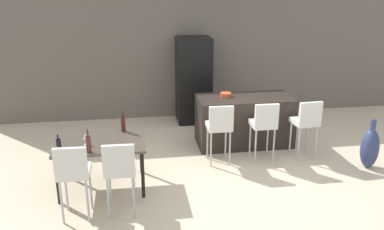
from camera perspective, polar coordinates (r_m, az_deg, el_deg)
ground_plane at (r=6.99m, az=6.46°, el=-6.63°), size 10.00×10.00×0.00m
back_wall at (r=9.07m, az=2.40°, el=8.97°), size 10.00×0.12×2.90m
kitchen_island at (r=7.60m, az=7.41°, el=-0.80°), size 1.75×0.83×0.92m
bar_chair_left at (r=6.64m, az=3.96°, el=-1.39°), size 0.40×0.40×1.05m
bar_chair_middle at (r=6.84m, az=10.21°, el=-1.04°), size 0.40×0.40×1.05m
bar_chair_right at (r=7.12m, az=15.98°, el=-0.71°), size 0.43×0.43×1.05m
dining_table at (r=6.02m, az=-12.83°, el=-4.29°), size 1.29×0.91×0.74m
dining_chair_near at (r=5.30m, az=-16.56°, el=-7.55°), size 0.41×0.41×1.05m
dining_chair_far at (r=5.24m, az=-10.24°, el=-7.32°), size 0.41×0.41×1.05m
wine_bottle_left at (r=5.61m, az=-14.49°, el=-4.00°), size 0.07×0.07×0.33m
wine_bottle_end at (r=5.66m, az=-18.39°, el=-4.28°), size 0.06×0.06×0.28m
wine_bottle_far at (r=6.27m, az=-9.76°, el=-1.17°), size 0.07×0.07×0.34m
wine_glass_middle at (r=5.89m, az=-14.94°, el=-2.97°), size 0.07×0.07×0.17m
refrigerator at (r=8.68m, az=0.22°, el=4.98°), size 0.72×0.68×1.84m
fruit_bowl at (r=7.46m, az=4.81°, el=2.91°), size 0.20×0.20×0.07m
floor_vase at (r=7.23m, az=23.95°, el=-4.31°), size 0.29×0.29×0.84m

